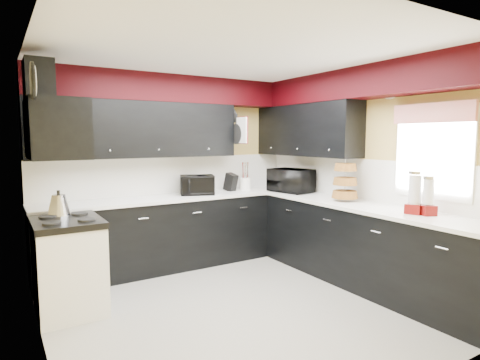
{
  "coord_description": "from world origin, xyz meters",
  "views": [
    {
      "loc": [
        -2.07,
        -3.36,
        1.7
      ],
      "look_at": [
        0.49,
        0.79,
        1.18
      ],
      "focal_mm": 30.0,
      "sensor_mm": 36.0,
      "label": 1
    }
  ],
  "objects_px": {
    "microwave": "(291,180)",
    "utensil_crock": "(245,184)",
    "kettle": "(59,205)",
    "knife_block": "(231,182)",
    "toaster_oven": "(197,185)"
  },
  "relations": [
    {
      "from": "microwave",
      "to": "utensil_crock",
      "type": "bearing_deg",
      "value": 25.93
    },
    {
      "from": "kettle",
      "to": "utensil_crock",
      "type": "bearing_deg",
      "value": 11.7
    },
    {
      "from": "knife_block",
      "to": "kettle",
      "type": "distance_m",
      "value": 2.39
    },
    {
      "from": "microwave",
      "to": "knife_block",
      "type": "bearing_deg",
      "value": 39.55
    },
    {
      "from": "microwave",
      "to": "knife_block",
      "type": "xyz_separation_m",
      "value": [
        -0.67,
        0.54,
        -0.04
      ]
    },
    {
      "from": "microwave",
      "to": "kettle",
      "type": "relative_size",
      "value": 2.56
    },
    {
      "from": "utensil_crock",
      "to": "toaster_oven",
      "type": "bearing_deg",
      "value": -174.56
    },
    {
      "from": "knife_block",
      "to": "toaster_oven",
      "type": "bearing_deg",
      "value": 172.44
    },
    {
      "from": "utensil_crock",
      "to": "kettle",
      "type": "height_order",
      "value": "kettle"
    },
    {
      "from": "utensil_crock",
      "to": "microwave",
      "type": "bearing_deg",
      "value": -52.64
    },
    {
      "from": "toaster_oven",
      "to": "microwave",
      "type": "relative_size",
      "value": 0.76
    },
    {
      "from": "toaster_oven",
      "to": "utensil_crock",
      "type": "distance_m",
      "value": 0.82
    },
    {
      "from": "kettle",
      "to": "knife_block",
      "type": "bearing_deg",
      "value": 12.79
    },
    {
      "from": "microwave",
      "to": "kettle",
      "type": "xyz_separation_m",
      "value": [
        -3.0,
        0.01,
        -0.08
      ]
    },
    {
      "from": "toaster_oven",
      "to": "microwave",
      "type": "bearing_deg",
      "value": -0.24
    }
  ]
}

